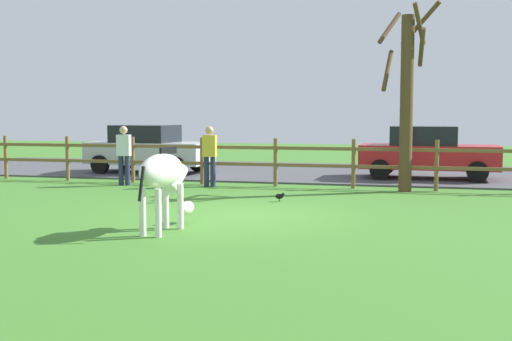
% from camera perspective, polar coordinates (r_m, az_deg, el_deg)
% --- Properties ---
extents(ground_plane, '(60.00, 60.00, 0.00)m').
position_cam_1_polar(ground_plane, '(12.58, -1.37, -3.94)').
color(ground_plane, '#3D7528').
extents(parking_asphalt, '(28.00, 7.40, 0.05)m').
position_cam_1_polar(parking_asphalt, '(21.61, 5.42, -0.14)').
color(parking_asphalt, '#47474C').
rests_on(parking_asphalt, ground_plane).
extents(paddock_fence, '(21.23, 0.11, 1.31)m').
position_cam_1_polar(paddock_fence, '(17.43, 1.75, 1.03)').
color(paddock_fence, brown).
rests_on(paddock_fence, ground_plane).
extents(bare_tree, '(1.56, 1.29, 4.79)m').
position_cam_1_polar(bare_tree, '(16.66, 13.24, 6.60)').
color(bare_tree, '#513A23').
rests_on(bare_tree, ground_plane).
extents(zebra, '(0.58, 1.94, 1.41)m').
position_cam_1_polar(zebra, '(10.78, -8.18, -0.54)').
color(zebra, white).
rests_on(zebra, ground_plane).
extents(crow_on_grass, '(0.21, 0.10, 0.20)m').
position_cam_1_polar(crow_on_grass, '(14.43, 2.12, -2.29)').
color(crow_on_grass, black).
rests_on(crow_on_grass, ground_plane).
extents(parked_car_red, '(4.05, 1.98, 1.56)m').
position_cam_1_polar(parked_car_red, '(19.79, 15.02, 1.61)').
color(parked_car_red, red).
rests_on(parked_car_red, parking_asphalt).
extents(parked_car_silver, '(4.09, 2.06, 1.56)m').
position_cam_1_polar(parked_car_silver, '(21.30, -9.52, 1.94)').
color(parked_car_silver, '#B7BABF').
rests_on(parked_car_silver, parking_asphalt).
extents(visitor_left_of_tree, '(0.39, 0.27, 1.64)m').
position_cam_1_polar(visitor_left_of_tree, '(18.04, -11.67, 1.57)').
color(visitor_left_of_tree, '#232847').
rests_on(visitor_left_of_tree, ground_plane).
extents(visitor_right_of_tree, '(0.38, 0.25, 1.64)m').
position_cam_1_polar(visitor_right_of_tree, '(17.36, -4.15, 1.53)').
color(visitor_right_of_tree, '#232847').
rests_on(visitor_right_of_tree, ground_plane).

